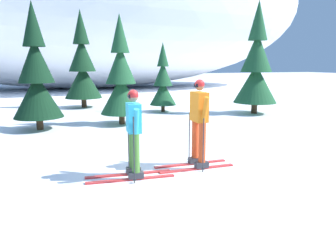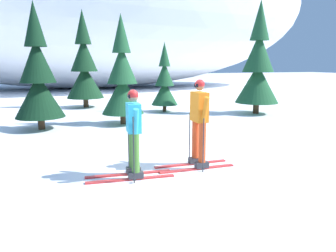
# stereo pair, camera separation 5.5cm
# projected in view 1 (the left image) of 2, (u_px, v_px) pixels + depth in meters

# --- Properties ---
(ground_plane) EXTENTS (120.00, 120.00, 0.00)m
(ground_plane) POSITION_uv_depth(u_px,v_px,m) (149.00, 166.00, 7.10)
(ground_plane) COLOR white
(skier_cyan_jacket) EXTENTS (1.72, 0.77, 1.70)m
(skier_cyan_jacket) POSITION_uv_depth(u_px,v_px,m) (133.00, 133.00, 6.25)
(skier_cyan_jacket) COLOR red
(skier_cyan_jacket) RESTS_ON ground
(skier_orange_jacket) EXTENTS (1.66, 0.82, 1.86)m
(skier_orange_jacket) POSITION_uv_depth(u_px,v_px,m) (199.00, 121.00, 6.88)
(skier_orange_jacket) COLOR red
(skier_orange_jacket) RESTS_ON ground
(pine_tree_far_left) EXTENTS (1.60, 1.60, 4.14)m
(pine_tree_far_left) POSITION_uv_depth(u_px,v_px,m) (36.00, 77.00, 10.67)
(pine_tree_far_left) COLOR #47301E
(pine_tree_far_left) RESTS_ON ground
(pine_tree_center_left) EXTENTS (1.83, 1.83, 4.73)m
(pine_tree_center_left) POSITION_uv_depth(u_px,v_px,m) (82.00, 67.00, 16.15)
(pine_tree_center_left) COLOR #47301E
(pine_tree_center_left) RESTS_ON ground
(pine_tree_center) EXTENTS (1.50, 1.50, 3.89)m
(pine_tree_center) POSITION_uv_depth(u_px,v_px,m) (121.00, 79.00, 11.68)
(pine_tree_center) COLOR #47301E
(pine_tree_center) RESTS_ON ground
(pine_tree_center_right) EXTENTS (1.20, 1.20, 3.12)m
(pine_tree_center_right) POSITION_uv_depth(u_px,v_px,m) (163.00, 83.00, 14.85)
(pine_tree_center_right) COLOR #47301E
(pine_tree_center_right) RESTS_ON ground
(pine_tree_far_right) EXTENTS (1.85, 1.85, 4.80)m
(pine_tree_far_right) POSITION_uv_depth(u_px,v_px,m) (256.00, 67.00, 14.16)
(pine_tree_far_right) COLOR #47301E
(pine_tree_far_right) RESTS_ON ground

